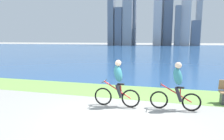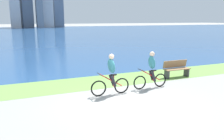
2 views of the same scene
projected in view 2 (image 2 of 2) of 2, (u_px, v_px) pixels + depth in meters
ground_plane at (125, 103)px, 8.71m from camera, size 300.00×300.00×0.00m
grass_strip_bayside at (97, 82)px, 11.59m from camera, size 120.00×2.40×0.01m
bay_water_surface at (30, 33)px, 52.17m from camera, size 300.00×87.92×0.00m
cyclist_lead at (111, 75)px, 9.47m from camera, size 1.70×0.52×1.71m
cyclist_trailing at (151, 70)px, 10.41m from camera, size 1.71×0.52×1.67m
bench_near_path at (176, 69)px, 12.49m from camera, size 1.50×0.47×0.90m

